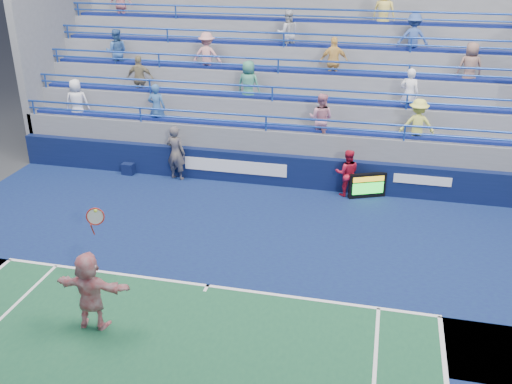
% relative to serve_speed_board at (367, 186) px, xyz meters
% --- Properties ---
extents(ground, '(120.00, 120.00, 0.00)m').
position_rel_serve_speed_board_xyz_m(ground, '(-3.50, -6.13, -0.43)').
color(ground, '#333538').
extents(sponsor_wall, '(18.00, 0.32, 1.10)m').
position_rel_serve_speed_board_xyz_m(sponsor_wall, '(-3.49, 0.37, 0.12)').
color(sponsor_wall, '#0A153B').
rests_on(sponsor_wall, ground).
extents(bleacher_stand, '(18.00, 5.60, 6.13)m').
position_rel_serve_speed_board_xyz_m(bleacher_stand, '(-3.50, 4.14, 1.12)').
color(bleacher_stand, slate).
rests_on(bleacher_stand, ground).
extents(serve_speed_board, '(1.18, 0.61, 0.85)m').
position_rel_serve_speed_board_xyz_m(serve_speed_board, '(0.00, 0.00, 0.00)').
color(serve_speed_board, black).
rests_on(serve_speed_board, ground).
extents(judge_chair, '(0.43, 0.43, 0.74)m').
position_rel_serve_speed_board_xyz_m(judge_chair, '(-8.42, 0.16, -0.19)').
color(judge_chair, '#0C153B').
rests_on(judge_chair, ground).
extents(tennis_player, '(1.69, 0.56, 2.91)m').
position_rel_serve_speed_board_xyz_m(tennis_player, '(-5.44, -8.16, 0.48)').
color(tennis_player, white).
rests_on(tennis_player, ground).
extents(line_judge, '(0.78, 0.60, 1.94)m').
position_rel_serve_speed_board_xyz_m(line_judge, '(-6.58, 0.10, 0.54)').
color(line_judge, '#161A3D').
rests_on(line_judge, ground).
extents(ball_girl, '(0.85, 0.71, 1.58)m').
position_rel_serve_speed_board_xyz_m(ball_girl, '(-0.68, 0.04, 0.36)').
color(ball_girl, red).
rests_on(ball_girl, ground).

